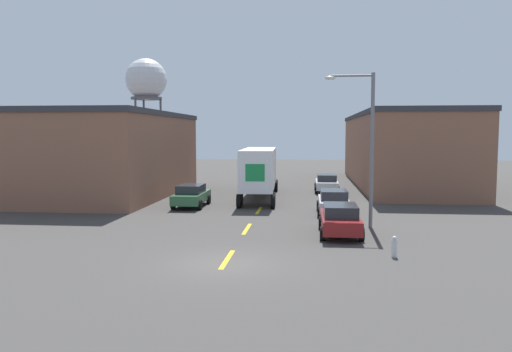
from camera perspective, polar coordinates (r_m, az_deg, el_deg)
ground_plane at (r=19.72m, az=-3.63°, el=-9.97°), size 160.00×160.00×0.00m
road_centerline at (r=26.64m, az=-1.05°, el=-6.05°), size 0.20×16.04×0.01m
warehouse_left at (r=43.29m, az=-18.11°, el=2.44°), size 13.22×19.03×6.81m
warehouse_right at (r=51.42m, az=16.06°, el=2.95°), size 8.69×28.46×7.03m
semi_truck at (r=39.19m, az=0.47°, el=0.84°), size 3.13×13.12×3.92m
parked_car_right_near at (r=25.26m, az=9.60°, el=-4.87°), size 2.06×4.61×1.55m
parked_car_right_mid at (r=31.66m, az=8.86°, el=-2.90°), size 2.06×4.61×1.55m
parked_car_left_far at (r=34.84m, az=-7.40°, el=-2.18°), size 2.06×4.61×1.55m
parked_car_right_far at (r=43.74m, az=8.07°, el=-0.77°), size 2.06×4.61×1.55m
water_tower at (r=69.82m, az=-12.44°, el=10.60°), size 5.52×5.52×15.14m
street_lamp at (r=27.20m, az=12.50°, el=4.19°), size 2.63×0.32×8.25m
fire_hydrant at (r=21.35m, az=15.52°, el=-7.78°), size 0.22×0.22×0.88m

